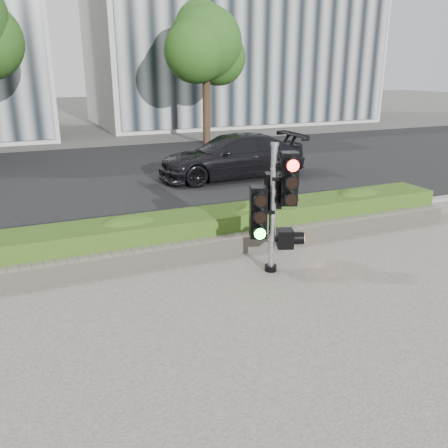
% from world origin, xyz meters
% --- Properties ---
extents(ground, '(120.00, 120.00, 0.00)m').
position_xyz_m(ground, '(0.00, 0.00, 0.00)').
color(ground, '#51514C').
rests_on(ground, ground).
extents(sidewalk, '(16.00, 11.00, 0.03)m').
position_xyz_m(sidewalk, '(0.00, -2.50, 0.01)').
color(sidewalk, '#9E9389').
rests_on(sidewalk, ground).
extents(road, '(60.00, 13.00, 0.02)m').
position_xyz_m(road, '(0.00, 10.00, 0.01)').
color(road, black).
rests_on(road, ground).
extents(curb, '(60.00, 0.25, 0.12)m').
position_xyz_m(curb, '(0.00, 3.15, 0.06)').
color(curb, gray).
rests_on(curb, ground).
extents(stone_wall, '(12.00, 0.32, 0.34)m').
position_xyz_m(stone_wall, '(0.00, 1.90, 0.20)').
color(stone_wall, gray).
rests_on(stone_wall, sidewalk).
extents(hedge, '(12.00, 1.00, 0.68)m').
position_xyz_m(hedge, '(0.00, 2.55, 0.37)').
color(hedge, olive).
rests_on(hedge, sidewalk).
extents(building_right, '(18.00, 10.00, 12.00)m').
position_xyz_m(building_right, '(11.00, 25.00, 6.00)').
color(building_right, '#B7B7B2').
rests_on(building_right, ground).
extents(tree_right, '(4.10, 3.58, 6.53)m').
position_xyz_m(tree_right, '(5.48, 15.55, 4.48)').
color(tree_right, black).
rests_on(tree_right, ground).
extents(traffic_signal, '(0.85, 0.71, 2.29)m').
position_xyz_m(traffic_signal, '(0.96, 0.84, 1.30)').
color(traffic_signal, black).
rests_on(traffic_signal, sidewalk).
extents(car_dark, '(4.93, 2.04, 1.42)m').
position_xyz_m(car_dark, '(3.46, 8.10, 0.73)').
color(car_dark, black).
rests_on(car_dark, road).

